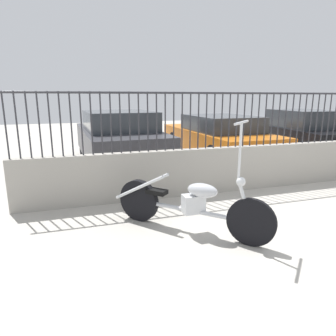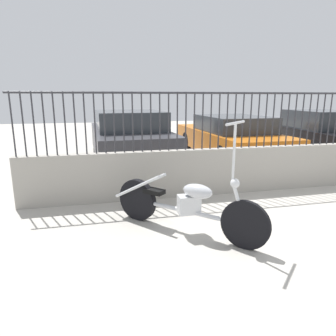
{
  "view_description": "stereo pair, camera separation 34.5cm",
  "coord_description": "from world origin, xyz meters",
  "px_view_note": "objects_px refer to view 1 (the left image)",
  "views": [
    {
      "loc": [
        -4.03,
        -1.89,
        1.74
      ],
      "look_at": [
        -2.7,
        2.3,
        0.7
      ],
      "focal_mm": 32.0,
      "sensor_mm": 36.0,
      "label": 1
    },
    {
      "loc": [
        -3.7,
        -1.99,
        1.74
      ],
      "look_at": [
        -2.7,
        2.3,
        0.7
      ],
      "focal_mm": 32.0,
      "sensor_mm": 36.0,
      "label": 2
    }
  ],
  "objects_px": {
    "car_dark_grey": "(118,138)",
    "car_black": "(300,131)",
    "car_orange": "(218,136)",
    "motorcycle_silver": "(183,202)"
  },
  "relations": [
    {
      "from": "motorcycle_silver",
      "to": "car_dark_grey",
      "type": "distance_m",
      "value": 4.33
    },
    {
      "from": "motorcycle_silver",
      "to": "car_orange",
      "type": "xyz_separation_m",
      "value": [
        2.66,
        4.29,
        0.25
      ]
    },
    {
      "from": "car_dark_grey",
      "to": "car_black",
      "type": "height_order",
      "value": "car_dark_grey"
    },
    {
      "from": "car_orange",
      "to": "car_black",
      "type": "xyz_separation_m",
      "value": [
        3.01,
        0.13,
        0.04
      ]
    },
    {
      "from": "car_orange",
      "to": "car_dark_grey",
      "type": "bearing_deg",
      "value": 88.85
    },
    {
      "from": "car_orange",
      "to": "motorcycle_silver",
      "type": "bearing_deg",
      "value": 147.32
    },
    {
      "from": "car_dark_grey",
      "to": "car_orange",
      "type": "relative_size",
      "value": 0.96
    },
    {
      "from": "motorcycle_silver",
      "to": "car_dark_grey",
      "type": "xyz_separation_m",
      "value": [
        -0.2,
        4.31,
        0.32
      ]
    },
    {
      "from": "motorcycle_silver",
      "to": "car_black",
      "type": "xyz_separation_m",
      "value": [
        5.68,
        4.42,
        0.29
      ]
    },
    {
      "from": "car_orange",
      "to": "car_black",
      "type": "distance_m",
      "value": 3.02
    }
  ]
}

